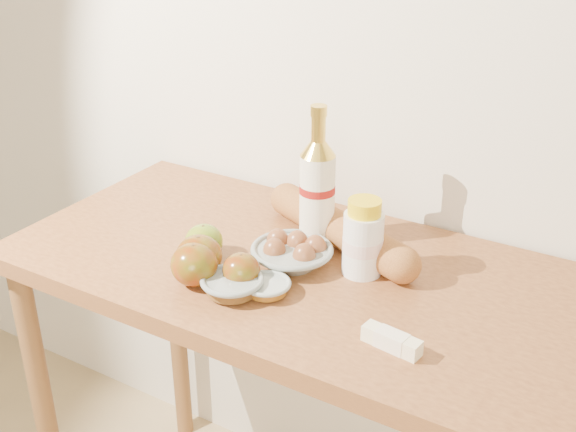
% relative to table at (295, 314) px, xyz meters
% --- Properties ---
extents(back_wall, '(3.50, 0.02, 2.60)m').
position_rel_table_xyz_m(back_wall, '(0.00, 0.33, 0.52)').
color(back_wall, silver).
rests_on(back_wall, ground).
extents(table, '(1.20, 0.60, 0.90)m').
position_rel_table_xyz_m(table, '(0.00, 0.00, 0.00)').
color(table, '#A06233').
rests_on(table, ground).
extents(bourbon_bottle, '(0.10, 0.10, 0.31)m').
position_rel_table_xyz_m(bourbon_bottle, '(-0.01, 0.10, 0.25)').
color(bourbon_bottle, '#F2E9CD').
rests_on(bourbon_bottle, table).
extents(cream_bottle, '(0.08, 0.08, 0.16)m').
position_rel_table_xyz_m(cream_bottle, '(0.13, 0.04, 0.20)').
color(cream_bottle, white).
rests_on(cream_bottle, table).
extents(egg_bowl, '(0.20, 0.20, 0.06)m').
position_rel_table_xyz_m(egg_bowl, '(-0.01, -0.00, 0.15)').
color(egg_bowl, gray).
rests_on(egg_bowl, table).
extents(baguette, '(0.44, 0.24, 0.08)m').
position_rel_table_xyz_m(baguette, '(0.04, 0.12, 0.16)').
color(baguette, '#B27136').
rests_on(baguette, table).
extents(apple_yellowgreen, '(0.10, 0.10, 0.07)m').
position_rel_table_xyz_m(apple_yellowgreen, '(-0.18, -0.07, 0.16)').
color(apple_yellowgreen, olive).
rests_on(apple_yellowgreen, table).
extents(apple_redgreen_front, '(0.10, 0.10, 0.08)m').
position_rel_table_xyz_m(apple_redgreen_front, '(-0.14, -0.14, 0.17)').
color(apple_redgreen_front, '#950E08').
rests_on(apple_redgreen_front, table).
extents(apple_redgreen_right, '(0.09, 0.09, 0.07)m').
position_rel_table_xyz_m(apple_redgreen_right, '(-0.05, -0.13, 0.16)').
color(apple_redgreen_right, '#95080A').
rests_on(apple_redgreen_right, table).
extents(sugar_bowl, '(0.15, 0.15, 0.03)m').
position_rel_table_xyz_m(sugar_bowl, '(-0.05, -0.16, 0.14)').
color(sugar_bowl, gray).
rests_on(sugar_bowl, table).
extents(syrup_bowl, '(0.12, 0.12, 0.03)m').
position_rel_table_xyz_m(syrup_bowl, '(0.01, -0.13, 0.14)').
color(syrup_bowl, '#96A39E').
rests_on(syrup_bowl, table).
extents(butter_stick, '(0.11, 0.04, 0.03)m').
position_rel_table_xyz_m(butter_stick, '(0.28, -0.16, 0.14)').
color(butter_stick, '#FFF5C5').
rests_on(butter_stick, table).
extents(apple_extra, '(0.10, 0.10, 0.08)m').
position_rel_table_xyz_m(apple_extra, '(-0.13, -0.17, 0.17)').
color(apple_extra, '#950E08').
rests_on(apple_extra, table).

